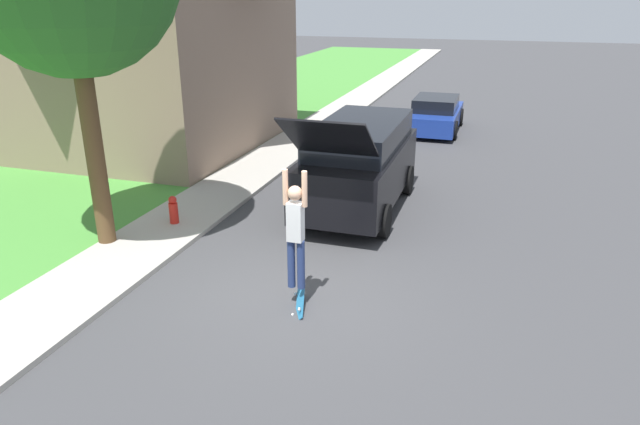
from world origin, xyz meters
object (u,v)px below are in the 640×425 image
(car_down_street, at_px, (435,115))
(fire_hydrant, at_px, (173,210))
(skateboarder, at_px, (296,229))
(skateboard, at_px, (300,303))
(suv_parked, at_px, (359,162))

(car_down_street, bearing_deg, fire_hydrant, -110.75)
(fire_hydrant, bearing_deg, skateboarder, -31.95)
(skateboarder, xyz_separation_m, skateboard, (0.09, -0.10, -1.30))
(car_down_street, height_order, skateboard, car_down_street)
(car_down_street, height_order, skateboarder, skateboarder)
(car_down_street, bearing_deg, skateboarder, -92.35)
(car_down_street, xyz_separation_m, skateboarder, (-0.57, -13.82, 0.77))
(skateboarder, distance_m, skateboard, 1.30)
(car_down_street, relative_size, skateboarder, 1.99)
(car_down_street, bearing_deg, skateboard, -91.98)
(skateboarder, relative_size, fire_hydrant, 3.22)
(fire_hydrant, bearing_deg, suv_parked, 33.48)
(suv_parked, bearing_deg, skateboard, -87.38)
(car_down_street, distance_m, skateboard, 13.94)
(skateboard, bearing_deg, fire_hydrant, 147.58)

